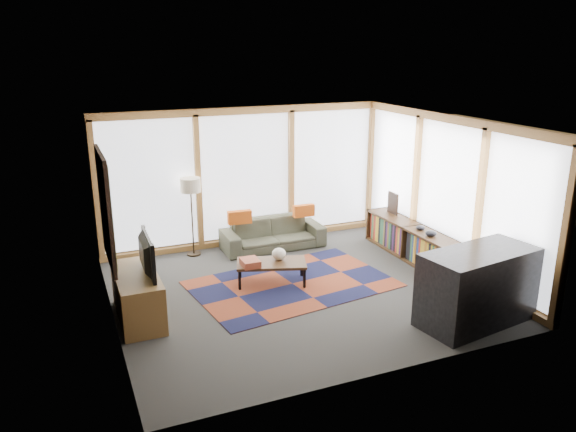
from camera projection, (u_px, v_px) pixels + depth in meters
name	position (u px, v px, depth m)	size (l,w,h in m)	color
ground	(298.00, 290.00, 8.74)	(5.50, 5.50, 0.00)	#32322F
room_envelope	(313.00, 183.00, 8.97)	(5.52, 5.02, 2.62)	#41392E
rug	(292.00, 284.00, 8.96)	(3.08, 1.98, 0.01)	maroon
sofa	(273.00, 234.00, 10.51)	(1.90, 0.74, 0.56)	#303424
pillow_left	(240.00, 217.00, 10.16)	(0.43, 0.13, 0.24)	#BE4F14
pillow_right	(304.00, 211.00, 10.59)	(0.41, 0.12, 0.22)	#BE4F14
floor_lamp	(192.00, 217.00, 10.03)	(0.36, 0.36, 1.43)	#2F2416
coffee_table	(271.00, 273.00, 8.96)	(1.09, 0.55, 0.36)	#351C0F
book_stack	(250.00, 263.00, 8.73)	(0.26, 0.33, 0.11)	brown
vase	(279.00, 254.00, 8.97)	(0.23, 0.23, 0.20)	beige
bookshelf	(412.00, 242.00, 9.99)	(0.44, 2.43, 0.61)	#351C0F
bowl_a	(431.00, 233.00, 9.35)	(0.19, 0.19, 0.10)	black
bowl_b	(420.00, 228.00, 9.67)	(0.16, 0.16, 0.08)	black
shelf_picture	(393.00, 203.00, 10.58)	(0.04, 0.30, 0.40)	black
tv_console	(138.00, 296.00, 7.76)	(0.56, 1.34, 0.67)	brown
television	(141.00, 255.00, 7.59)	(0.95, 0.12, 0.55)	black
bar_counter	(477.00, 287.00, 7.61)	(1.63, 0.76, 1.04)	black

